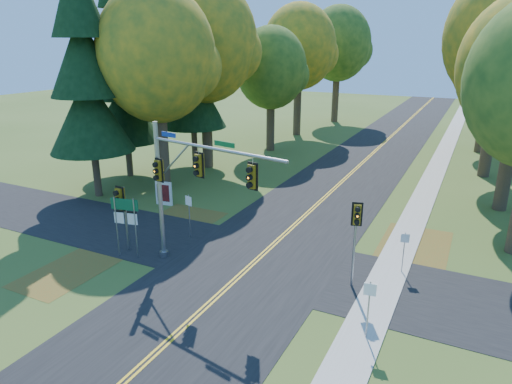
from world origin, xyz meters
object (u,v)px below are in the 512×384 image
at_px(traffic_mast, 185,180).
at_px(info_kiosk, 164,193).
at_px(east_signal_pole, 356,224).
at_px(route_sign_cluster, 125,215).

xyz_separation_m(traffic_mast, info_kiosk, (-6.57, 6.67, -3.63)).
bearing_deg(east_signal_pole, traffic_mast, 173.60).
relative_size(traffic_mast, info_kiosk, 4.69).
xyz_separation_m(traffic_mast, east_signal_pole, (7.53, 1.59, -1.37)).
bearing_deg(route_sign_cluster, traffic_mast, -5.74).
bearing_deg(east_signal_pole, info_kiosk, 141.89).
distance_m(east_signal_pole, info_kiosk, 15.16).
relative_size(east_signal_pole, route_sign_cluster, 1.28).
bearing_deg(east_signal_pole, route_sign_cluster, 171.75).
distance_m(traffic_mast, info_kiosk, 10.04).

